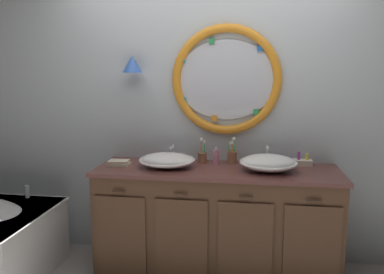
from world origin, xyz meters
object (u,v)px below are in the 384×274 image
object	(u,v)px
toothbrush_holder_right	(232,156)
sink_basin_left	(167,160)
sink_basin_right	(268,163)
soap_dispenser	(216,157)
folded_hand_towel	(119,163)
toiletry_basket	(303,162)
toothbrush_holder_left	(202,157)

from	to	relation	value
toothbrush_holder_right	sink_basin_left	bearing A→B (deg)	-157.43
sink_basin_left	sink_basin_right	xyz separation A→B (m)	(0.80, 0.00, 0.01)
soap_dispenser	toothbrush_holder_right	bearing A→B (deg)	16.56
sink_basin_right	soap_dispenser	xyz separation A→B (m)	(-0.42, 0.17, -0.00)
soap_dispenser	folded_hand_towel	bearing A→B (deg)	-168.42
folded_hand_towel	toothbrush_holder_right	bearing A→B (deg)	12.31
toothbrush_holder_right	toiletry_basket	xyz separation A→B (m)	(0.58, 0.03, -0.03)
toothbrush_holder_left	soap_dispenser	bearing A→B (deg)	-13.98
folded_hand_towel	toiletry_basket	size ratio (longest dim) A/B	1.19
sink_basin_right	toothbrush_holder_left	world-z (taller)	toothbrush_holder_left
sink_basin_left	toothbrush_holder_left	world-z (taller)	toothbrush_holder_left
soap_dispenser	toiletry_basket	bearing A→B (deg)	5.43
soap_dispenser	sink_basin_left	bearing A→B (deg)	-155.44
toothbrush_holder_right	sink_basin_right	bearing A→B (deg)	-36.54
sink_basin_right	folded_hand_towel	xyz separation A→B (m)	(-1.21, 0.01, -0.05)
sink_basin_right	toothbrush_holder_right	size ratio (longest dim) A/B	1.98
toothbrush_holder_right	toiletry_basket	distance (m)	0.58
toiletry_basket	toothbrush_holder_right	bearing A→B (deg)	-177.22
toothbrush_holder_left	toiletry_basket	bearing A→B (deg)	2.59
sink_basin_right	toothbrush_holder_right	bearing A→B (deg)	143.46
toothbrush_holder_right	folded_hand_towel	world-z (taller)	toothbrush_holder_right
folded_hand_towel	toiletry_basket	xyz separation A→B (m)	(1.50, 0.23, 0.01)
folded_hand_towel	sink_basin_left	bearing A→B (deg)	-1.70
sink_basin_left	soap_dispenser	bearing A→B (deg)	24.56
toothbrush_holder_left	folded_hand_towel	size ratio (longest dim) A/B	1.19
sink_basin_left	folded_hand_towel	distance (m)	0.41
sink_basin_left	toothbrush_holder_right	xyz separation A→B (m)	(0.51, 0.21, 0.00)
sink_basin_right	folded_hand_towel	bearing A→B (deg)	179.43
sink_basin_left	toothbrush_holder_left	distance (m)	0.33
soap_dispenser	toothbrush_holder_left	bearing A→B (deg)	166.02
soap_dispenser	toiletry_basket	world-z (taller)	soap_dispenser
toothbrush_holder_right	soap_dispenser	world-z (taller)	toothbrush_holder_right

